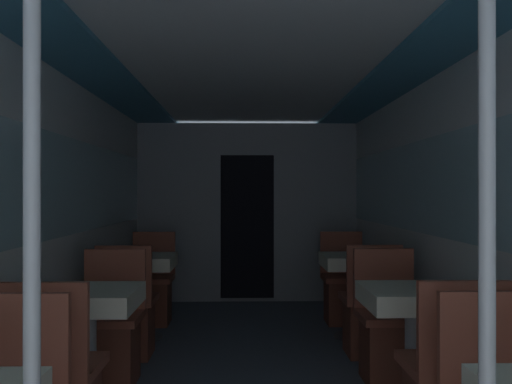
% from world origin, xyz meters
% --- Properties ---
extents(wall_left, '(0.05, 8.30, 2.14)m').
position_xyz_m(wall_left, '(-1.34, 2.75, 1.12)').
color(wall_left, silver).
rests_on(wall_left, ground_plane).
extents(wall_right, '(0.05, 8.30, 2.14)m').
position_xyz_m(wall_right, '(1.34, 2.75, 1.12)').
color(wall_right, silver).
rests_on(wall_right, ground_plane).
extents(ceiling_panel, '(2.69, 8.30, 0.07)m').
position_xyz_m(ceiling_panel, '(0.00, 2.75, 2.19)').
color(ceiling_panel, silver).
rests_on(ceiling_panel, wall_left).
extents(bulkhead_far, '(2.64, 0.09, 2.14)m').
position_xyz_m(bulkhead_far, '(0.00, 6.07, 1.07)').
color(bulkhead_far, gray).
rests_on(bulkhead_far, ground_plane).
extents(support_pole_left_0, '(0.05, 0.05, 2.14)m').
position_xyz_m(support_pole_left_0, '(-0.63, 0.76, 1.07)').
color(support_pole_left_0, silver).
rests_on(support_pole_left_0, ground_plane).
extents(dining_table_left_1, '(0.59, 0.59, 0.75)m').
position_xyz_m(dining_table_left_1, '(-0.97, 2.54, 0.61)').
color(dining_table_left_1, '#4C4C51').
rests_on(dining_table_left_1, ground_plane).
extents(chair_left_far_1, '(0.43, 0.43, 0.90)m').
position_xyz_m(chair_left_far_1, '(-0.97, 3.12, 0.29)').
color(chair_left_far_1, brown).
rests_on(chair_left_far_1, ground_plane).
extents(dining_table_left_2, '(0.59, 0.59, 0.75)m').
position_xyz_m(dining_table_left_2, '(-0.97, 4.33, 0.61)').
color(dining_table_left_2, '#4C4C51').
rests_on(dining_table_left_2, ground_plane).
extents(chair_left_near_2, '(0.43, 0.43, 0.90)m').
position_xyz_m(chair_left_near_2, '(-0.97, 3.75, 0.29)').
color(chair_left_near_2, brown).
rests_on(chair_left_near_2, ground_plane).
extents(chair_left_far_2, '(0.43, 0.43, 0.90)m').
position_xyz_m(chair_left_far_2, '(-0.97, 4.90, 0.29)').
color(chair_left_far_2, brown).
rests_on(chair_left_far_2, ground_plane).
extents(support_pole_right_0, '(0.05, 0.05, 2.14)m').
position_xyz_m(support_pole_right_0, '(0.63, 0.76, 1.07)').
color(support_pole_right_0, silver).
rests_on(support_pole_right_0, ground_plane).
extents(dining_table_right_1, '(0.59, 0.59, 0.75)m').
position_xyz_m(dining_table_right_1, '(0.97, 2.54, 0.61)').
color(dining_table_right_1, '#4C4C51').
rests_on(dining_table_right_1, ground_plane).
extents(chair_right_far_1, '(0.43, 0.43, 0.90)m').
position_xyz_m(chair_right_far_1, '(0.97, 3.12, 0.29)').
color(chair_right_far_1, brown).
rests_on(chair_right_far_1, ground_plane).
extents(dining_table_right_2, '(0.59, 0.59, 0.75)m').
position_xyz_m(dining_table_right_2, '(0.97, 4.33, 0.61)').
color(dining_table_right_2, '#4C4C51').
rests_on(dining_table_right_2, ground_plane).
extents(chair_right_near_2, '(0.43, 0.43, 0.90)m').
position_xyz_m(chair_right_near_2, '(0.97, 3.75, 0.29)').
color(chair_right_near_2, brown).
rests_on(chair_right_near_2, ground_plane).
extents(chair_right_far_2, '(0.43, 0.43, 0.90)m').
position_xyz_m(chair_right_far_2, '(0.97, 4.90, 0.29)').
color(chair_right_far_2, brown).
rests_on(chair_right_far_2, ground_plane).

